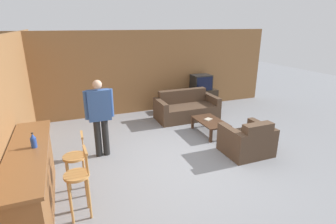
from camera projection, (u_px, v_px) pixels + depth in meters
ground_plane at (188, 162)px, 5.55m from camera, size 24.00×24.00×0.00m
wall_back at (139, 72)px, 8.36m from camera, size 9.40×0.08×2.60m
wall_left at (16, 102)px, 5.18m from camera, size 0.08×8.66×2.60m
bar_counter at (33, 183)px, 3.88m from camera, size 0.55×2.48×1.07m
bar_chair_near at (78, 181)px, 3.82m from camera, size 0.39×0.39×1.08m
bar_chair_mid at (76, 162)px, 4.34m from camera, size 0.38×0.38×1.08m
couch_far at (186, 109)px, 8.04m from camera, size 1.87×0.92×0.84m
armchair_near at (247, 141)px, 5.81m from camera, size 0.99×0.87×0.82m
coffee_table at (210, 122)px, 6.89m from camera, size 0.61×1.06×0.36m
tv_unit at (200, 99)px, 9.05m from camera, size 1.09×0.54×0.63m
tv at (201, 82)px, 8.87m from camera, size 0.64×0.49×0.52m
bottle at (33, 141)px, 3.77m from camera, size 0.08×0.08×0.23m
book_on_table at (208, 119)px, 6.94m from camera, size 0.24×0.21×0.02m
person_by_window at (100, 114)px, 5.54m from camera, size 0.61×0.19×1.69m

